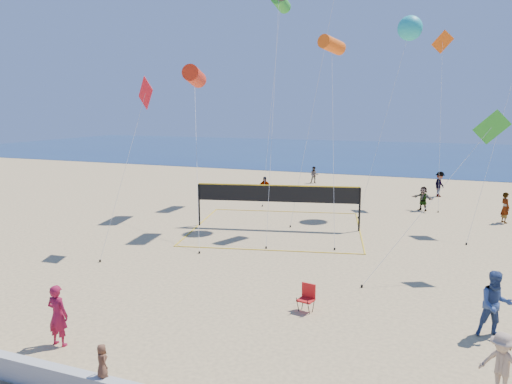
% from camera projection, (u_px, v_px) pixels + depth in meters
% --- Properties ---
extents(ground, '(120.00, 120.00, 0.00)m').
position_uv_depth(ground, '(200.00, 349.00, 13.50)').
color(ground, '#D8B679').
rests_on(ground, ground).
extents(ocean, '(140.00, 50.00, 0.03)m').
position_uv_depth(ocean, '(407.00, 154.00, 70.32)').
color(ocean, navy).
rests_on(ocean, ground).
extents(woman, '(0.63, 0.42, 1.73)m').
position_uv_depth(woman, '(58.00, 315.00, 13.62)').
color(woman, maroon).
rests_on(woman, ground).
extents(toddler, '(0.44, 0.40, 0.75)m').
position_uv_depth(toddler, '(102.00, 361.00, 10.96)').
color(toddler, brown).
rests_on(toddler, seawall).
extents(bystander_a, '(1.09, 0.94, 1.94)m').
position_uv_depth(bystander_a, '(495.00, 304.00, 14.10)').
color(bystander_a, navy).
rests_on(bystander_a, ground).
extents(bystander_b, '(1.15, 1.01, 1.54)m').
position_uv_depth(bystander_b, '(501.00, 365.00, 11.16)').
color(bystander_b, tan).
rests_on(bystander_b, ground).
extents(far_person_0, '(1.03, 0.85, 1.64)m').
position_uv_depth(far_person_0, '(264.00, 188.00, 35.44)').
color(far_person_0, gray).
rests_on(far_person_0, ground).
extents(far_person_1, '(1.49, 1.02, 1.55)m').
position_uv_depth(far_person_1, '(423.00, 199.00, 31.59)').
color(far_person_1, gray).
rests_on(far_person_1, ground).
extents(far_person_2, '(0.67, 0.76, 1.76)m').
position_uv_depth(far_person_2, '(505.00, 208.00, 28.19)').
color(far_person_2, gray).
rests_on(far_person_2, ground).
extents(far_person_3, '(0.83, 0.72, 1.46)m').
position_uv_depth(far_person_3, '(314.00, 175.00, 43.01)').
color(far_person_3, gray).
rests_on(far_person_3, ground).
extents(far_person_4, '(1.07, 1.37, 1.86)m').
position_uv_depth(far_person_4, '(440.00, 184.00, 36.46)').
color(far_person_4, gray).
rests_on(far_person_4, ground).
extents(camp_chair, '(0.56, 0.66, 0.99)m').
position_uv_depth(camp_chair, '(307.00, 296.00, 15.98)').
color(camp_chair, red).
rests_on(camp_chair, ground).
extents(volleyball_net, '(10.66, 10.55, 2.38)m').
position_uv_depth(volleyball_net, '(277.00, 199.00, 26.83)').
color(volleyball_net, black).
rests_on(volleyball_net, ground).
extents(kite_0, '(5.23, 9.26, 8.97)m').
position_uv_depth(kite_0, '(194.00, 76.00, 29.85)').
color(kite_0, red).
rests_on(kite_0, ground).
extents(kite_2, '(2.01, 5.17, 10.13)m').
position_uv_depth(kite_2, '(332.00, 45.00, 25.65)').
color(kite_2, '#FF5C0F').
rests_on(kite_2, ground).
extents(kite_3, '(1.31, 3.35, 7.86)m').
position_uv_depth(kite_3, '(143.00, 102.00, 22.31)').
color(kite_3, red).
rests_on(kite_3, ground).
extents(kite_4, '(4.84, 3.87, 6.41)m').
position_uv_depth(kite_4, '(483.00, 138.00, 19.04)').
color(kite_4, green).
rests_on(kite_4, ground).
extents(kite_7, '(3.03, 4.12, 11.89)m').
position_uv_depth(kite_7, '(410.00, 28.00, 29.80)').
color(kite_7, '#20ADB2').
rests_on(kite_7, ground).
extents(kite_8, '(1.02, 4.29, 14.07)m').
position_uv_depth(kite_8, '(281.00, 2.00, 33.63)').
color(kite_8, green).
rests_on(kite_8, ground).
extents(kite_9, '(1.43, 3.78, 11.48)m').
position_uv_depth(kite_9, '(442.00, 53.00, 32.57)').
color(kite_9, '#FF5C0F').
rests_on(kite_9, ground).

